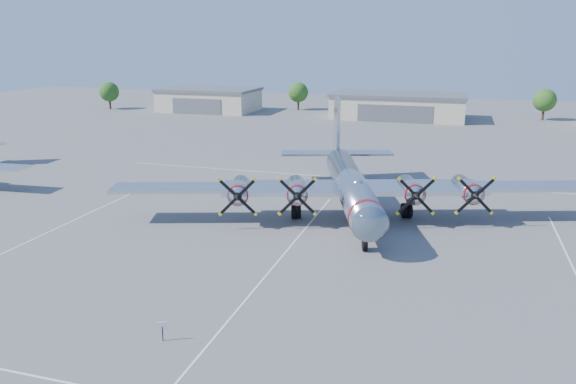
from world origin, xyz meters
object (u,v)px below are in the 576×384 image
(hangar_center, at_px, (398,106))
(tree_far_west, at_px, (109,92))
(tree_east, at_px, (545,100))
(tree_west, at_px, (298,92))
(main_bomber_b29, at_px, (349,212))
(hangar_west, at_px, (209,99))
(info_placard, at_px, (162,327))

(hangar_center, bearing_deg, tree_far_west, -176.76)
(tree_east, bearing_deg, tree_far_west, -174.29)
(tree_west, height_order, main_bomber_b29, tree_west)
(tree_far_west, bearing_deg, hangar_west, 9.01)
(hangar_west, relative_size, tree_far_west, 3.40)
(hangar_west, distance_m, tree_west, 21.61)
(hangar_west, distance_m, hangar_center, 45.00)
(hangar_center, relative_size, tree_west, 4.31)
(tree_far_west, xyz_separation_m, tree_east, (100.00, 10.00, 0.00))
(tree_west, height_order, info_placard, tree_west)
(tree_west, relative_size, tree_east, 1.00)
(hangar_center, relative_size, tree_far_west, 4.31)
(tree_far_west, bearing_deg, info_placard, -54.65)
(info_placard, bearing_deg, tree_east, 50.01)
(tree_far_west, bearing_deg, hangar_center, 3.24)
(hangar_west, relative_size, info_placard, 18.78)
(hangar_center, height_order, tree_far_west, tree_far_west)
(tree_far_west, height_order, tree_west, same)
(tree_far_west, bearing_deg, tree_east, 5.71)
(hangar_west, xyz_separation_m, tree_far_west, (-25.00, -3.96, 1.51))
(tree_west, relative_size, info_placard, 5.52)
(tree_east, bearing_deg, main_bomber_b29, -109.43)
(tree_west, distance_m, main_bomber_b29, 83.87)
(info_placard, bearing_deg, hangar_west, 90.50)
(info_placard, bearing_deg, main_bomber_b29, 56.10)
(tree_far_west, bearing_deg, main_bomber_b29, -42.62)
(hangar_west, bearing_deg, main_bomber_b29, -56.02)
(tree_east, bearing_deg, info_placard, -107.32)
(main_bomber_b29, relative_size, info_placard, 38.11)
(main_bomber_b29, bearing_deg, tree_east, 52.69)
(tree_west, bearing_deg, tree_far_west, -165.07)
(main_bomber_b29, bearing_deg, hangar_center, 74.41)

